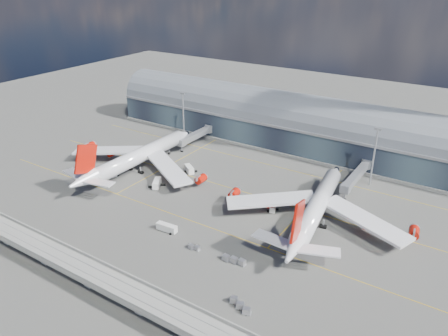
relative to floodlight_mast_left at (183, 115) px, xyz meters
The scene contains 19 objects.
ground 75.57m from the floodlight_mast_left, 47.73° to the right, with size 500.00×500.00×0.00m, color #474744.
taxi_lines 61.38m from the floodlight_mast_left, 33.34° to the right, with size 200.00×80.12×0.01m.
terminal 55.08m from the floodlight_mast_left, 24.69° to the left, with size 200.00×30.00×28.00m.
guideway 121.12m from the floodlight_mast_left, 65.56° to the right, with size 220.00×8.50×7.20m.
floodlight_mast_left is the anchor object (origin of this frame).
floodlight_mast_right 100.00m from the floodlight_mast_left, ahead, with size 3.00×0.70×25.70m.
airliner_left 44.20m from the floodlight_mast_left, 81.40° to the right, with size 71.71×75.27×23.01m.
airliner_right 101.16m from the floodlight_mast_left, 24.12° to the right, with size 69.56×72.77×23.11m.
jet_bridge_left 13.25m from the floodlight_mast_left, 10.62° to the right, with size 4.40×28.00×7.25m.
jet_bridge_right 95.73m from the floodlight_mast_left, ahead, with size 4.40×32.00×7.25m.
service_truck_0 58.02m from the floodlight_mast_left, 64.07° to the right, with size 5.89×7.77×3.12m.
service_truck_1 55.42m from the floodlight_mast_left, 88.47° to the right, with size 5.77×4.25×3.04m.
service_truck_2 91.36m from the floodlight_mast_left, 56.21° to the right, with size 7.91×2.86×2.81m.
service_truck_3 83.29m from the floodlight_mast_left, 27.91° to the right, with size 4.86×5.27×2.51m.
service_truck_4 87.40m from the floodlight_mast_left, 29.41° to the right, with size 3.54×5.00×2.64m.
service_truck_5 44.44m from the floodlight_mast_left, 49.32° to the right, with size 7.04×5.95×3.27m.
cargo_train_0 102.86m from the floodlight_mast_left, 50.50° to the right, with size 4.50×2.18×1.47m.
cargo_train_1 131.90m from the floodlight_mast_left, 45.66° to the right, with size 8.06×4.29×1.78m.
cargo_train_2 111.95m from the floodlight_mast_left, 44.27° to the right, with size 8.26×2.75×1.81m.
Camera 1 is at (88.19, -118.74, 85.12)m, focal length 35.00 mm.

